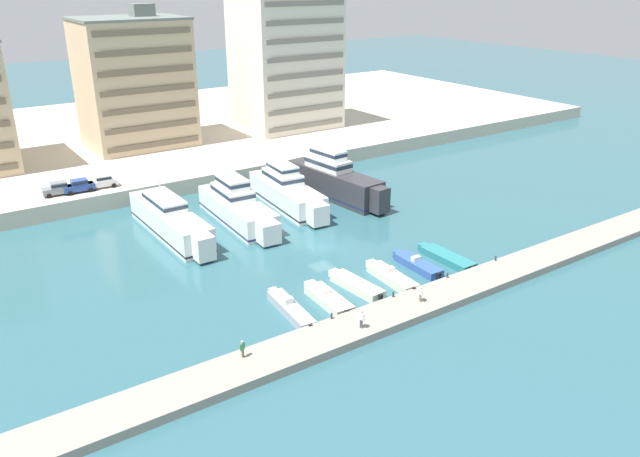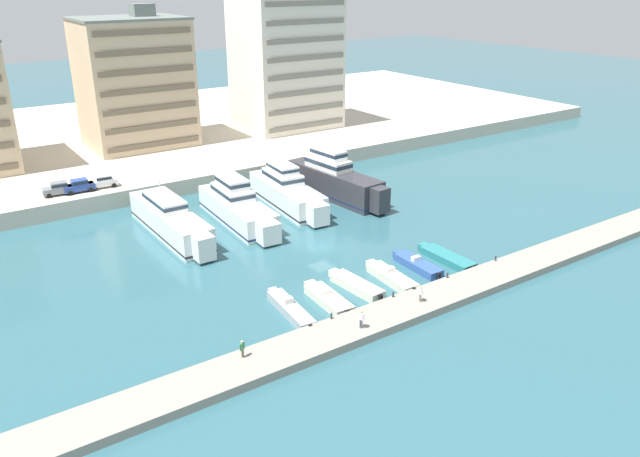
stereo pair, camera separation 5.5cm
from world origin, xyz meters
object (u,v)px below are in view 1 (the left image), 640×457
(car_grey_far_left, at_px, (58,188))
(car_white_mid_left, at_px, (102,181))
(yacht_white_mid_left, at_px, (287,191))
(motorboat_blue_center, at_px, (417,264))
(motorboat_teal_center_right, at_px, (446,257))
(motorboat_grey_far_left, at_px, (290,309))
(motorboat_cream_mid_left, at_px, (356,285))
(yacht_white_far_left, at_px, (170,220))
(yacht_white_left, at_px, (237,207))
(pedestrian_near_edge, at_px, (242,347))
(car_blue_left, at_px, (79,185))
(motorboat_cream_left, at_px, (328,299))
(pedestrian_far_side, at_px, (361,318))
(pedestrian_mid_deck, at_px, (421,293))
(motorboat_cream_center_left, at_px, (391,277))

(car_grey_far_left, relative_size, car_white_mid_left, 1.01)
(yacht_white_mid_left, height_order, motorboat_blue_center, yacht_white_mid_left)
(motorboat_blue_center, height_order, motorboat_teal_center_right, motorboat_blue_center)
(motorboat_grey_far_left, xyz_separation_m, motorboat_cream_mid_left, (8.27, 0.40, -0.01))
(motorboat_cream_mid_left, bearing_deg, motorboat_blue_center, 0.85)
(yacht_white_far_left, bearing_deg, yacht_white_left, -4.21)
(yacht_white_left, distance_m, motorboat_teal_center_right, 28.15)
(pedestrian_near_edge, bearing_deg, motorboat_cream_mid_left, 19.04)
(motorboat_cream_mid_left, height_order, car_grey_far_left, car_grey_far_left)
(yacht_white_left, relative_size, motorboat_cream_mid_left, 2.49)
(car_blue_left, bearing_deg, yacht_white_far_left, -67.23)
(motorboat_cream_left, xyz_separation_m, pedestrian_far_side, (-1.05, -6.74, 1.43))
(motorboat_grey_far_left, xyz_separation_m, pedestrian_far_side, (3.15, -7.04, 1.40))
(pedestrian_near_edge, bearing_deg, yacht_white_mid_left, 53.02)
(motorboat_blue_center, distance_m, pedestrian_mid_deck, 9.29)
(pedestrian_far_side, bearing_deg, motorboat_cream_left, 81.13)
(yacht_white_far_left, distance_m, yacht_white_mid_left, 17.51)
(car_white_mid_left, height_order, pedestrian_near_edge, car_white_mid_left)
(pedestrian_near_edge, bearing_deg, yacht_white_left, 63.38)
(car_grey_far_left, distance_m, car_white_mid_left, 5.90)
(motorboat_grey_far_left, height_order, motorboat_cream_center_left, motorboat_grey_far_left)
(motorboat_cream_mid_left, xyz_separation_m, pedestrian_near_edge, (-16.08, -5.55, 1.31))
(yacht_white_far_left, height_order, car_grey_far_left, yacht_white_far_left)
(yacht_white_mid_left, xyz_separation_m, motorboat_blue_center, (1.39, -25.33, -1.68))
(motorboat_cream_mid_left, xyz_separation_m, car_blue_left, (-16.96, 40.78, 2.89))
(yacht_white_far_left, relative_size, pedestrian_mid_deck, 12.80)
(motorboat_cream_mid_left, distance_m, motorboat_cream_center_left, 4.25)
(pedestrian_mid_deck, distance_m, pedestrian_far_side, 7.77)
(motorboat_blue_center, height_order, pedestrian_near_edge, pedestrian_near_edge)
(motorboat_blue_center, relative_size, car_white_mid_left, 1.78)
(car_blue_left, distance_m, car_white_mid_left, 3.28)
(motorboat_grey_far_left, distance_m, motorboat_cream_center_left, 12.47)
(motorboat_teal_center_right, relative_size, pedestrian_near_edge, 5.11)
(yacht_white_mid_left, bearing_deg, pedestrian_far_side, -110.64)
(yacht_white_left, relative_size, car_blue_left, 4.66)
(yacht_white_left, height_order, motorboat_grey_far_left, yacht_white_left)
(motorboat_cream_left, distance_m, car_blue_left, 43.53)
(motorboat_cream_center_left, height_order, pedestrian_near_edge, pedestrian_near_edge)
(motorboat_cream_center_left, xyz_separation_m, pedestrian_near_edge, (-20.28, -4.89, 1.28))
(yacht_white_far_left, relative_size, motorboat_cream_mid_left, 2.70)
(motorboat_grey_far_left, xyz_separation_m, motorboat_cream_center_left, (12.46, -0.26, 0.02))
(yacht_white_far_left, xyz_separation_m, car_white_mid_left, (-3.46, 16.21, 1.42))
(yacht_white_left, height_order, motorboat_cream_center_left, yacht_white_left)
(motorboat_teal_center_right, relative_size, car_white_mid_left, 1.96)
(yacht_white_left, bearing_deg, car_white_mid_left, 126.43)
(yacht_white_far_left, relative_size, motorboat_blue_center, 2.82)
(car_grey_far_left, xyz_separation_m, car_white_mid_left, (5.89, -0.25, 0.00))
(motorboat_blue_center, bearing_deg, motorboat_grey_far_left, -178.22)
(yacht_white_left, distance_m, car_white_mid_left, 21.01)
(motorboat_teal_center_right, bearing_deg, motorboat_blue_center, 173.94)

